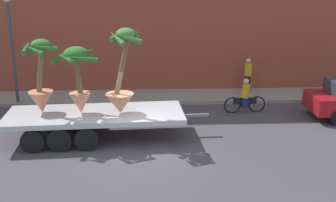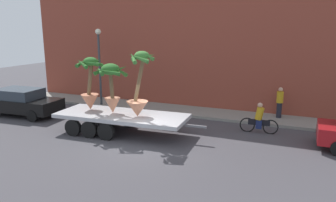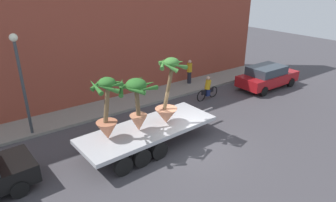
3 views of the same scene
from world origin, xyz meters
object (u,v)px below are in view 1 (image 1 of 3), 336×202
Objects in this scene: street_lamp at (11,35)px; cyclist at (245,98)px; potted_palm_rear at (122,81)px; potted_palm_front at (78,74)px; pedestrian_near_gate at (248,75)px; potted_palm_middle at (41,79)px; flatbed_trailer at (88,118)px.

cyclist is at bearing -8.56° from street_lamp.
potted_palm_rear is 1.55m from potted_palm_front.
pedestrian_near_gate is (7.35, 5.38, -1.35)m from potted_palm_front.
pedestrian_near_gate is (0.73, 2.70, 0.37)m from cyclist.
pedestrian_near_gate is (8.69, 5.25, -1.16)m from potted_palm_middle.
potted_palm_middle is (-2.86, 0.22, 0.03)m from potted_palm_rear.
cyclist is 10.63m from street_lamp.
potted_palm_front is (1.33, -0.13, 0.20)m from potted_palm_middle.
potted_palm_middle is 1.35m from potted_palm_front.
cyclist reaches higher than flatbed_trailer.
flatbed_trailer is 4.33× the size of pedestrian_near_gate.
potted_palm_middle is 1.55× the size of pedestrian_near_gate.
potted_palm_middle reaches higher than cyclist.
pedestrian_near_gate is (5.83, 5.48, -1.12)m from potted_palm_rear.
cyclist is (6.36, 2.70, -0.10)m from flatbed_trailer.
potted_palm_front reaches higher than pedestrian_near_gate.
street_lamp is (-10.20, 1.53, 2.56)m from cyclist.
potted_palm_middle is at bearing 174.33° from potted_palm_front.
potted_palm_front is at bearing -49.76° from street_lamp.
potted_palm_rear is 8.08m from pedestrian_near_gate.
pedestrian_near_gate is at bearing 6.07° from street_lamp.
pedestrian_near_gate is at bearing 31.16° from potted_palm_middle.
street_lamp reaches higher than cyclist.
potted_palm_middle is at bearing -61.27° from street_lamp.
potted_palm_front is at bearing 176.48° from flatbed_trailer.
potted_palm_middle is (-1.59, 0.15, 1.43)m from flatbed_trailer.
potted_palm_middle is 0.55× the size of street_lamp.
pedestrian_near_gate is at bearing 43.21° from potted_palm_rear.
potted_palm_middle is at bearing -162.19° from cyclist.
street_lamp reaches higher than potted_palm_middle.
potted_palm_rear is at bearing -3.37° from flatbed_trailer.
potted_palm_front is at bearing -5.67° from potted_palm_middle.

